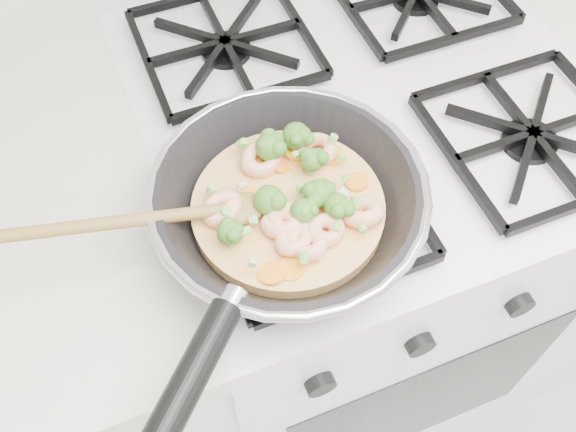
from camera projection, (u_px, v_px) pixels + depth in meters
name	position (u px, v px, depth m)	size (l,w,h in m)	color
stove	(345.00, 260.00, 1.22)	(0.60, 0.60, 0.92)	white
skillet	(285.00, 205.00, 0.68)	(0.48, 0.38, 0.09)	black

